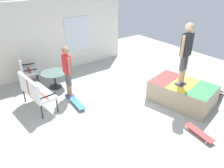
{
  "coord_description": "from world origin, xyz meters",
  "views": [
    {
      "loc": [
        -4.11,
        3.62,
        3.59
      ],
      "look_at": [
        0.37,
        0.31,
        0.7
      ],
      "focal_mm": 34.6,
      "sensor_mm": 36.0,
      "label": 1
    }
  ],
  "objects_px": {
    "skateboard_by_bench": "(77,103)",
    "skate_ramp": "(182,93)",
    "patio_bench": "(34,90)",
    "skateboard_spare": "(199,133)",
    "person_watching": "(67,69)",
    "person_skater": "(186,50)",
    "patio_table": "(54,77)",
    "patio_chair_near_house": "(25,68)"
  },
  "relations": [
    {
      "from": "skateboard_by_bench",
      "to": "skate_ramp",
      "type": "bearing_deg",
      "value": -122.16
    },
    {
      "from": "patio_bench",
      "to": "skateboard_spare",
      "type": "xyz_separation_m",
      "value": [
        -3.56,
        -2.79,
        -0.53
      ]
    },
    {
      "from": "skate_ramp",
      "to": "skateboard_by_bench",
      "type": "xyz_separation_m",
      "value": [
        1.71,
        2.72,
        -0.24
      ]
    },
    {
      "from": "skate_ramp",
      "to": "skateboard_by_bench",
      "type": "distance_m",
      "value": 3.22
    },
    {
      "from": "person_watching",
      "to": "person_skater",
      "type": "bearing_deg",
      "value": -132.96
    },
    {
      "from": "skate_ramp",
      "to": "patio_bench",
      "type": "distance_m",
      "value": 4.39
    },
    {
      "from": "person_skater",
      "to": "person_watching",
      "type": "bearing_deg",
      "value": 47.04
    },
    {
      "from": "patio_table",
      "to": "skateboard_spare",
      "type": "bearing_deg",
      "value": -157.88
    },
    {
      "from": "skate_ramp",
      "to": "skateboard_by_bench",
      "type": "bearing_deg",
      "value": 57.84
    },
    {
      "from": "patio_chair_near_house",
      "to": "skateboard_spare",
      "type": "height_order",
      "value": "patio_chair_near_house"
    },
    {
      "from": "person_watching",
      "to": "skateboard_by_bench",
      "type": "relative_size",
      "value": 2.07
    },
    {
      "from": "patio_chair_near_house",
      "to": "person_watching",
      "type": "xyz_separation_m",
      "value": [
        -1.69,
        -0.82,
        0.37
      ]
    },
    {
      "from": "skate_ramp",
      "to": "skateboard_spare",
      "type": "height_order",
      "value": "skate_ramp"
    },
    {
      "from": "skateboard_spare",
      "to": "person_skater",
      "type": "bearing_deg",
      "value": -31.44
    },
    {
      "from": "skateboard_spare",
      "to": "patio_table",
      "type": "bearing_deg",
      "value": 22.12
    },
    {
      "from": "skate_ramp",
      "to": "patio_table",
      "type": "bearing_deg",
      "value": 40.57
    },
    {
      "from": "patio_bench",
      "to": "patio_table",
      "type": "xyz_separation_m",
      "value": [
        0.92,
        -0.97,
        -0.21
      ]
    },
    {
      "from": "skate_ramp",
      "to": "skateboard_spare",
      "type": "distance_m",
      "value": 1.59
    },
    {
      "from": "patio_chair_near_house",
      "to": "patio_table",
      "type": "distance_m",
      "value": 1.09
    },
    {
      "from": "skate_ramp",
      "to": "patio_table",
      "type": "height_order",
      "value": "skate_ramp"
    },
    {
      "from": "skateboard_spare",
      "to": "skateboard_by_bench",
      "type": "bearing_deg",
      "value": 30.94
    },
    {
      "from": "person_watching",
      "to": "skateboard_by_bench",
      "type": "distance_m",
      "value": 1.1
    },
    {
      "from": "person_watching",
      "to": "skateboard_by_bench",
      "type": "height_order",
      "value": "person_watching"
    },
    {
      "from": "skate_ramp",
      "to": "patio_chair_near_house",
      "type": "bearing_deg",
      "value": 40.68
    },
    {
      "from": "skate_ramp",
      "to": "person_watching",
      "type": "bearing_deg",
      "value": 48.55
    },
    {
      "from": "patio_table",
      "to": "patio_bench",
      "type": "bearing_deg",
      "value": 133.59
    },
    {
      "from": "patio_chair_near_house",
      "to": "patio_bench",
      "type": "bearing_deg",
      "value": 171.31
    },
    {
      "from": "patio_table",
      "to": "person_watching",
      "type": "xyz_separation_m",
      "value": [
        -0.88,
        -0.11,
        0.57
      ]
    },
    {
      "from": "person_skater",
      "to": "skateboard_spare",
      "type": "bearing_deg",
      "value": 148.56
    },
    {
      "from": "patio_bench",
      "to": "skateboard_by_bench",
      "type": "relative_size",
      "value": 1.6
    },
    {
      "from": "patio_table",
      "to": "person_skater",
      "type": "height_order",
      "value": "person_skater"
    },
    {
      "from": "skateboard_by_bench",
      "to": "patio_table",
      "type": "bearing_deg",
      "value": 1.53
    },
    {
      "from": "skate_ramp",
      "to": "person_skater",
      "type": "distance_m",
      "value": 1.39
    },
    {
      "from": "skate_ramp",
      "to": "patio_chair_near_house",
      "type": "xyz_separation_m",
      "value": [
        4.03,
        3.46,
        0.29
      ]
    },
    {
      "from": "patio_table",
      "to": "person_watching",
      "type": "bearing_deg",
      "value": -172.94
    },
    {
      "from": "skateboard_by_bench",
      "to": "patio_chair_near_house",
      "type": "bearing_deg",
      "value": 17.83
    },
    {
      "from": "person_watching",
      "to": "person_skater",
      "type": "height_order",
      "value": "person_skater"
    },
    {
      "from": "patio_chair_near_house",
      "to": "person_watching",
      "type": "distance_m",
      "value": 1.91
    },
    {
      "from": "skate_ramp",
      "to": "patio_bench",
      "type": "bearing_deg",
      "value": 58.37
    },
    {
      "from": "patio_table",
      "to": "person_skater",
      "type": "relative_size",
      "value": 0.5
    },
    {
      "from": "skate_ramp",
      "to": "person_skater",
      "type": "xyz_separation_m",
      "value": [
        0.01,
        0.15,
        1.38
      ]
    },
    {
      "from": "patio_chair_near_house",
      "to": "person_skater",
      "type": "relative_size",
      "value": 0.57
    }
  ]
}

